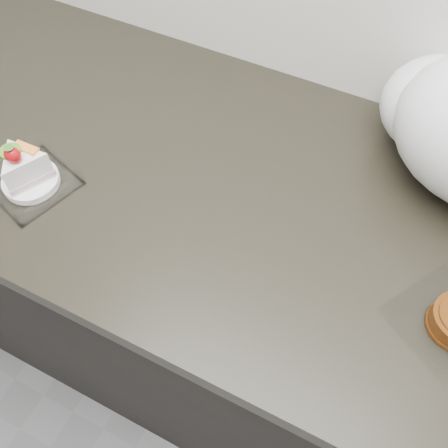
# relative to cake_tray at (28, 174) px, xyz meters

# --- Properties ---
(counter) EXTENTS (2.04, 0.64, 0.90)m
(counter) POSITION_rel_cake_tray_xyz_m (0.40, 0.16, -0.48)
(counter) COLOR black
(counter) RESTS_ON ground
(cake_tray) EXTENTS (0.16, 0.16, 0.10)m
(cake_tray) POSITION_rel_cake_tray_xyz_m (0.00, 0.00, 0.00)
(cake_tray) COLOR white
(cake_tray) RESTS_ON counter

